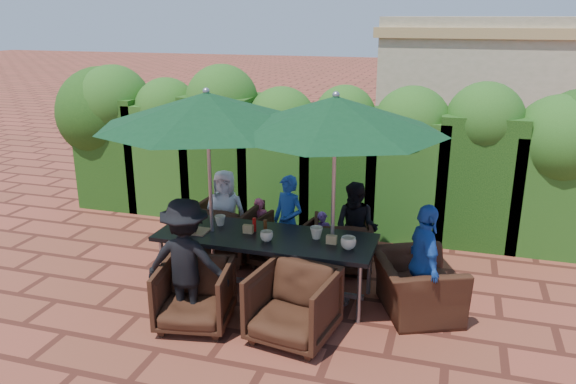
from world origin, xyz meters
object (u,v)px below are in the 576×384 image
(umbrella_right, at_px, (336,115))
(chair_near_left, at_px, (194,292))
(dining_table, at_px, (265,241))
(umbrella_left, at_px, (207,110))
(chair_far_left, at_px, (227,227))
(chair_far_right, at_px, (342,241))
(chair_end_right, at_px, (417,277))
(chair_near_right, at_px, (293,302))
(chair_far_mid, at_px, (282,240))

(umbrella_right, bearing_deg, chair_near_left, -143.03)
(dining_table, height_order, umbrella_left, umbrella_left)
(chair_far_left, bearing_deg, chair_far_right, -174.01)
(chair_near_left, xyz_separation_m, chair_end_right, (2.26, 0.98, 0.05))
(umbrella_left, bearing_deg, chair_near_right, -32.65)
(chair_far_mid, bearing_deg, chair_far_right, -160.20)
(umbrella_right, height_order, chair_end_right, umbrella_right)
(chair_near_right, distance_m, chair_end_right, 1.49)
(dining_table, distance_m, chair_far_mid, 0.89)
(dining_table, distance_m, chair_end_right, 1.78)
(chair_near_right, bearing_deg, dining_table, 133.74)
(chair_far_mid, height_order, chair_end_right, chair_end_right)
(umbrella_left, xyz_separation_m, chair_far_left, (-0.22, 0.94, -1.78))
(chair_far_mid, bearing_deg, umbrella_left, 66.19)
(chair_near_right, bearing_deg, umbrella_right, 86.80)
(dining_table, xyz_separation_m, chair_end_right, (1.76, 0.07, -0.24))
(umbrella_left, height_order, chair_end_right, umbrella_left)
(chair_near_left, relative_size, chair_end_right, 0.78)
(dining_table, xyz_separation_m, chair_far_right, (0.73, 0.97, -0.29))
(umbrella_left, bearing_deg, chair_far_left, 103.37)
(umbrella_right, bearing_deg, umbrella_left, -175.56)
(umbrella_left, xyz_separation_m, chair_near_right, (1.25, -0.80, -1.80))
(chair_far_right, xyz_separation_m, chair_near_left, (-1.22, -1.88, 0.01))
(umbrella_right, relative_size, chair_near_right, 2.97)
(umbrella_left, relative_size, chair_far_left, 2.94)
(chair_far_right, bearing_deg, chair_far_left, -10.32)
(umbrella_left, relative_size, chair_far_right, 3.30)
(chair_far_left, height_order, chair_far_mid, chair_far_left)
(chair_near_right, bearing_deg, chair_far_mid, 120.10)
(chair_far_mid, xyz_separation_m, chair_far_right, (0.79, 0.14, 0.02))
(dining_table, relative_size, chair_end_right, 2.60)
(chair_far_left, relative_size, chair_near_right, 1.03)
(dining_table, bearing_deg, chair_far_right, 53.02)
(dining_table, relative_size, umbrella_right, 1.05)
(chair_end_right, bearing_deg, umbrella_right, 67.18)
(chair_near_left, height_order, chair_end_right, chair_end_right)
(umbrella_right, relative_size, chair_far_right, 3.22)
(dining_table, height_order, chair_near_right, chair_near_right)
(chair_end_right, bearing_deg, dining_table, 68.74)
(dining_table, bearing_deg, chair_near_right, -55.26)
(chair_near_right, bearing_deg, chair_end_right, 47.34)
(umbrella_right, xyz_separation_m, chair_far_right, (-0.06, 0.91, -1.83))
(umbrella_right, relative_size, chair_far_left, 2.87)
(chair_end_right, bearing_deg, chair_near_right, 104.93)
(chair_far_mid, relative_size, chair_near_right, 0.87)
(chair_far_right, distance_m, chair_near_left, 2.24)
(chair_far_mid, bearing_deg, umbrella_right, 147.60)
(chair_end_right, bearing_deg, umbrella_left, 69.49)
(dining_table, relative_size, umbrella_left, 1.03)
(chair_far_right, bearing_deg, dining_table, 39.58)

